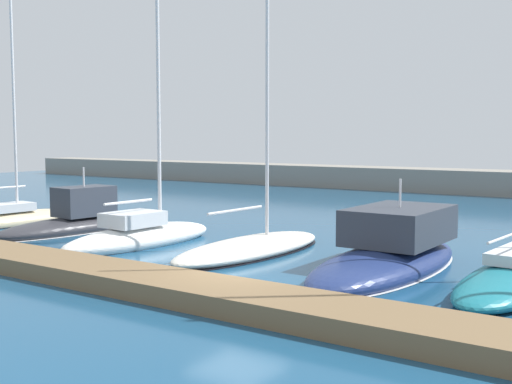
{
  "coord_description": "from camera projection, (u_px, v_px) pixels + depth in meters",
  "views": [
    {
      "loc": [
        11.07,
        -15.11,
        4.56
      ],
      "look_at": [
        -3.25,
        5.75,
        2.33
      ],
      "focal_mm": 44.55,
      "sensor_mm": 36.0,
      "label": 1
    }
  ],
  "objects": [
    {
      "name": "motorboat_charcoal_second",
      "position": [
        76.0,
        221.0,
        30.21
      ],
      "size": [
        2.94,
        8.11,
        3.36
      ],
      "rotation": [
        0.0,
        0.0,
        1.48
      ],
      "color": "#2D2D33",
      "rests_on": "ground_plane"
    },
    {
      "name": "ground_plane",
      "position": [
        237.0,
        288.0,
        19.05
      ],
      "size": [
        120.0,
        120.0,
        0.0
      ],
      "primitive_type": "plane",
      "color": "navy"
    },
    {
      "name": "mooring_buoy_red",
      "position": [
        351.0,
        222.0,
        33.58
      ],
      "size": [
        0.52,
        0.52,
        0.52
      ],
      "primitive_type": "sphere",
      "color": "red",
      "rests_on": "ground_plane"
    },
    {
      "name": "motorboat_navy_fifth",
      "position": [
        390.0,
        253.0,
        21.74
      ],
      "size": [
        3.35,
        9.7,
        3.5
      ],
      "rotation": [
        0.0,
        0.0,
        1.56
      ],
      "color": "navy",
      "rests_on": "ground_plane"
    },
    {
      "name": "sailboat_white_third",
      "position": [
        140.0,
        235.0,
        26.6
      ],
      "size": [
        2.67,
        7.95,
        12.75
      ],
      "rotation": [
        0.0,
        0.0,
        1.52
      ],
      "color": "white",
      "rests_on": "ground_plane"
    },
    {
      "name": "sailboat_ivory_fourth",
      "position": [
        251.0,
        245.0,
        24.69
      ],
      "size": [
        3.1,
        8.62,
        17.16
      ],
      "rotation": [
        0.0,
        0.0,
        1.52
      ],
      "color": "silver",
      "rests_on": "ground_plane"
    },
    {
      "name": "dock_pier",
      "position": [
        199.0,
        291.0,
        17.55
      ],
      "size": [
        41.93,
        2.26,
        0.56
      ],
      "primitive_type": "cube",
      "color": "brown",
      "rests_on": "ground_plane"
    },
    {
      "name": "sailboat_sand_nearest",
      "position": [
        14.0,
        219.0,
        32.77
      ],
      "size": [
        2.58,
        8.52,
        15.26
      ],
      "rotation": [
        0.0,
        0.0,
        1.5
      ],
      "color": "beige",
      "rests_on": "ground_plane"
    }
  ]
}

